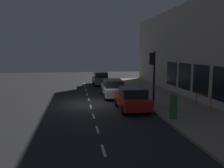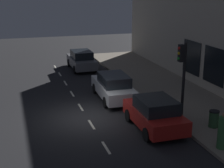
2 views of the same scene
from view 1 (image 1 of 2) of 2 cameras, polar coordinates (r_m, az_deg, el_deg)
The scene contains 11 objects.
ground_plane at distance 18.16m, azimuth -5.51°, elevation -4.90°, with size 60.00×60.00×0.00m, color #232326.
sidewalk at distance 19.53m, azimuth 13.16°, elevation -3.94°, with size 4.50×32.00×0.15m.
building_facade at distance 20.25m, azimuth 20.27°, elevation 7.80°, with size 0.65×32.00×8.32m.
lane_centre_line at distance 17.18m, azimuth -5.30°, elevation -5.61°, with size 0.12×27.20×0.01m.
traffic_light at distance 16.77m, azimuth 10.08°, elevation 3.70°, with size 0.49×0.32×3.92m.
parked_car_0 at distance 16.09m, azimuth 5.01°, elevation -3.66°, with size 1.96×3.87×1.58m.
parked_car_1 at distance 28.56m, azimuth -2.85°, elevation 1.36°, with size 1.84×4.21×1.58m.
parked_car_2 at distance 20.64m, azimuth 0.23°, elevation -1.09°, with size 1.96×4.54×1.58m.
pedestrian_0 at distance 13.91m, azimuth 15.00°, elevation -5.36°, with size 0.54×0.54×1.60m.
trash_bin at distance 16.13m, azimuth 15.07°, elevation -4.69°, with size 0.48×0.48×0.82m.
red_railing at distance 17.02m, azimuth 21.72°, elevation -3.32°, with size 0.05×1.89×0.97m.
Camera 1 is at (-1.07, -17.68, 3.97)m, focal length 36.84 mm.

